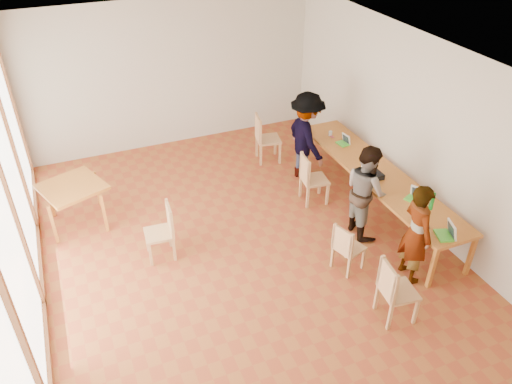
% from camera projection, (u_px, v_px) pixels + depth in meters
% --- Properties ---
extents(ground, '(8.00, 8.00, 0.00)m').
position_uv_depth(ground, '(243.00, 252.00, 7.77)').
color(ground, '#9C5125').
rests_on(ground, ground).
extents(wall_back, '(6.00, 0.10, 3.00)m').
position_uv_depth(wall_back, '(170.00, 75.00, 10.01)').
color(wall_back, beige).
rests_on(wall_back, ground).
extents(wall_right, '(0.10, 8.00, 3.00)m').
position_uv_depth(wall_right, '(418.00, 132.00, 7.90)').
color(wall_right, beige).
rests_on(wall_right, ground).
extents(window_wall, '(0.10, 8.00, 3.00)m').
position_uv_depth(window_wall, '(13.00, 218.00, 5.99)').
color(window_wall, white).
rests_on(window_wall, ground).
extents(ceiling, '(6.00, 8.00, 0.04)m').
position_uv_depth(ceiling, '(240.00, 63.00, 6.10)').
color(ceiling, white).
rests_on(ceiling, wall_back).
extents(communal_table, '(0.80, 4.00, 0.75)m').
position_uv_depth(communal_table, '(377.00, 174.00, 8.35)').
color(communal_table, '#C0762A').
rests_on(communal_table, ground).
extents(side_table, '(0.90, 0.90, 0.75)m').
position_uv_depth(side_table, '(73.00, 190.00, 8.02)').
color(side_table, '#C0762A').
rests_on(side_table, ground).
extents(chair_near, '(0.49, 0.49, 0.50)m').
position_uv_depth(chair_near, '(393.00, 286.00, 6.34)').
color(chair_near, tan).
rests_on(chair_near, ground).
extents(chair_mid, '(0.47, 0.47, 0.43)m').
position_uv_depth(chair_mid, '(346.00, 244.00, 7.16)').
color(chair_mid, tan).
rests_on(chair_mid, ground).
extents(chair_far, '(0.48, 0.48, 0.49)m').
position_uv_depth(chair_far, '(310.00, 174.00, 8.61)').
color(chair_far, tan).
rests_on(chair_far, ground).
extents(chair_empty, '(0.53, 0.53, 0.52)m').
position_uv_depth(chair_empty, '(263.00, 134.00, 9.82)').
color(chair_empty, tan).
rests_on(chair_empty, ground).
extents(chair_spare, '(0.44, 0.44, 0.47)m').
position_uv_depth(chair_spare, '(164.00, 226.00, 7.43)').
color(chair_spare, tan).
rests_on(chair_spare, ground).
extents(person_near, '(0.41, 0.59, 1.56)m').
position_uv_depth(person_near, '(416.00, 233.00, 6.91)').
color(person_near, gray).
rests_on(person_near, ground).
extents(person_mid, '(0.65, 0.80, 1.56)m').
position_uv_depth(person_mid, '(366.00, 191.00, 7.80)').
color(person_mid, gray).
rests_on(person_mid, ground).
extents(person_far, '(0.65, 1.12, 1.73)m').
position_uv_depth(person_far, '(306.00, 138.00, 9.11)').
color(person_far, gray).
rests_on(person_far, ground).
extents(laptop_near, '(0.31, 0.32, 0.23)m').
position_uv_depth(laptop_near, '(448.00, 233.00, 6.86)').
color(laptop_near, '#51D139').
rests_on(laptop_near, communal_table).
extents(laptop_mid, '(0.30, 0.31, 0.21)m').
position_uv_depth(laptop_mid, '(416.00, 196.00, 7.62)').
color(laptop_mid, '#51D139').
rests_on(laptop_mid, communal_table).
extents(laptop_far, '(0.22, 0.24, 0.19)m').
position_uv_depth(laptop_far, '(344.00, 141.00, 9.12)').
color(laptop_far, '#51D139').
rests_on(laptop_far, communal_table).
extents(yellow_mug, '(0.12, 0.12, 0.09)m').
position_uv_depth(yellow_mug, '(362.00, 159.00, 8.59)').
color(yellow_mug, gold).
rests_on(yellow_mug, communal_table).
extents(green_bottle, '(0.07, 0.07, 0.28)m').
position_uv_depth(green_bottle, '(432.00, 201.00, 7.36)').
color(green_bottle, '#157824').
rests_on(green_bottle, communal_table).
extents(clear_glass, '(0.07, 0.07, 0.09)m').
position_uv_depth(clear_glass, '(330.00, 133.00, 9.40)').
color(clear_glass, silver).
rests_on(clear_glass, communal_table).
extents(condiment_cup, '(0.08, 0.08, 0.06)m').
position_uv_depth(condiment_cup, '(364.00, 167.00, 8.40)').
color(condiment_cup, white).
rests_on(condiment_cup, communal_table).
extents(pink_phone, '(0.05, 0.10, 0.01)m').
position_uv_depth(pink_phone, '(332.00, 137.00, 9.37)').
color(pink_phone, '#BC3E4B').
rests_on(pink_phone, communal_table).
extents(black_pouch, '(0.16, 0.26, 0.09)m').
position_uv_depth(black_pouch, '(376.00, 175.00, 8.17)').
color(black_pouch, black).
rests_on(black_pouch, communal_table).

